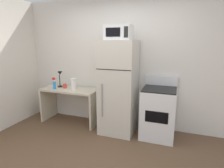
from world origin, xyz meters
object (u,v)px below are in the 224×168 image
at_px(oven_range, 158,112).
at_px(desk, 71,99).
at_px(coffee_mug, 65,86).
at_px(microwave, 119,33).
at_px(refrigerator, 119,88).
at_px(paper_towel_roll, 74,84).
at_px(spray_bottle, 54,85).
at_px(desk_lamp, 60,76).

bearing_deg(oven_range, desk, 179.13).
relative_size(coffee_mug, microwave, 0.21).
xyz_separation_m(coffee_mug, microwave, (1.24, -0.08, 1.09)).
bearing_deg(microwave, refrigerator, 90.31).
bearing_deg(paper_towel_roll, coffee_mug, 169.22).
distance_m(desk, oven_range, 1.87).
distance_m(coffee_mug, refrigerator, 1.25).
distance_m(desk, paper_towel_roll, 0.36).
xyz_separation_m(refrigerator, microwave, (0.00, -0.02, 1.01)).
relative_size(desk, coffee_mug, 12.91).
relative_size(coffee_mug, spray_bottle, 0.38).
height_order(desk_lamp, refrigerator, refrigerator).
bearing_deg(refrigerator, desk, 177.11).
relative_size(paper_towel_roll, refrigerator, 0.14).
relative_size(desk_lamp, oven_range, 0.32).
bearing_deg(microwave, coffee_mug, 176.21).
relative_size(desk_lamp, refrigerator, 0.20).
relative_size(desk_lamp, spray_bottle, 1.42).
xyz_separation_m(coffee_mug, spray_bottle, (-0.16, -0.14, 0.05)).
bearing_deg(oven_range, coffee_mug, 179.04).
xyz_separation_m(microwave, oven_range, (0.76, 0.05, -1.43)).
bearing_deg(spray_bottle, desk_lamp, 86.78).
bearing_deg(paper_towel_roll, oven_range, 0.46).
bearing_deg(spray_bottle, paper_towel_roll, 12.66).
xyz_separation_m(coffee_mug, refrigerator, (1.24, -0.06, 0.08)).
bearing_deg(oven_range, paper_towel_roll, -179.54).
relative_size(refrigerator, oven_range, 1.60).
bearing_deg(coffee_mug, microwave, -3.79).
bearing_deg(desk_lamp, oven_range, -2.42).
bearing_deg(refrigerator, oven_range, 2.10).
relative_size(desk, oven_range, 1.12).
xyz_separation_m(coffee_mug, oven_range, (2.00, -0.03, -0.33)).
bearing_deg(oven_range, refrigerator, -177.90).
relative_size(desk, refrigerator, 0.70).
distance_m(refrigerator, oven_range, 0.86).
relative_size(spray_bottle, refrigerator, 0.14).
distance_m(paper_towel_roll, microwave, 1.42).
bearing_deg(desk_lamp, refrigerator, -4.87).
height_order(desk_lamp, microwave, microwave).
bearing_deg(desk_lamp, paper_towel_roll, -14.69).
height_order(desk_lamp, paper_towel_roll, desk_lamp).
relative_size(paper_towel_roll, microwave, 0.52).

